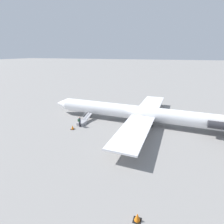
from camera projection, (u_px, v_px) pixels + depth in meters
name	position (u px, v px, depth m)	size (l,w,h in m)	color
ground_plane	(136.00, 123.00, 30.86)	(600.00, 600.00, 0.00)	gray
airplane_main	(142.00, 113.00, 29.91)	(34.05, 26.21, 6.41)	white
boarding_stairs	(83.00, 122.00, 30.35)	(1.18, 4.06, 1.63)	#99999E
passenger	(80.00, 121.00, 28.83)	(0.36, 0.55, 1.74)	#23232D
traffic_cone_near_stairs	(73.00, 127.00, 28.09)	(0.60, 0.60, 0.66)	black
traffic_cone_near_cart	(137.00, 217.00, 12.77)	(0.61, 0.61, 0.67)	black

